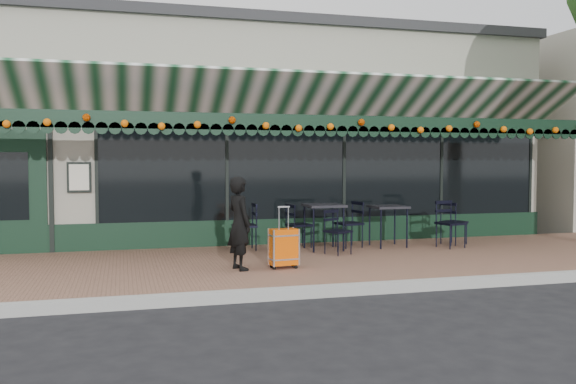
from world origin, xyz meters
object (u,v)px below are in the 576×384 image
object	(u,v)px
woman	(239,223)
chair_a_front	(451,224)
chair_a_right	(454,223)
chair_b_right	(299,225)
chair_b_front	(338,232)
cafe_table_b	(324,209)
suitcase	(284,248)
chair_b_left	(244,226)
chair_a_left	(349,224)
cafe_table_a	(388,210)

from	to	relation	value
woman	chair_a_front	size ratio (longest dim) A/B	1.56
chair_a_right	chair_b_right	xyz separation A→B (m)	(-3.09, 0.36, -0.00)
woman	chair_a_right	xyz separation A→B (m)	(4.62, 1.67, -0.28)
chair_a_right	chair_b_front	bearing A→B (deg)	80.04
cafe_table_b	chair_b_right	size ratio (longest dim) A/B	1.00
woman	chair_b_right	bearing A→B (deg)	-52.97
suitcase	chair_b_left	xyz separation A→B (m)	(-0.21, 2.04, 0.12)
chair_b_right	chair_b_front	world-z (taller)	chair_b_right
chair_a_left	chair_a_right	distance (m)	2.16
suitcase	cafe_table_b	size ratio (longest dim) A/B	1.12
woman	chair_b_front	distance (m)	2.24
chair_a_left	chair_a_right	world-z (taller)	chair_a_left
chair_b_left	chair_b_front	distance (m)	1.76
woman	chair_b_right	world-z (taller)	woman
cafe_table_b	chair_b_right	world-z (taller)	cafe_table_b
cafe_table_a	chair_b_front	size ratio (longest dim) A/B	0.99
chair_a_right	chair_b_left	xyz separation A→B (m)	(-4.15, 0.31, 0.01)
cafe_table_a	chair_b_front	bearing A→B (deg)	-152.94
chair_a_left	chair_b_right	size ratio (longest dim) A/B	1.05
chair_a_right	chair_b_front	distance (m)	2.73
chair_a_left	chair_a_front	distance (m)	1.93
chair_a_right	chair_b_front	xyz separation A→B (m)	(-2.66, -0.63, -0.03)
chair_a_left	chair_a_front	xyz separation A→B (m)	(1.84, -0.55, 0.01)
woman	chair_b_left	distance (m)	2.05
chair_a_left	chair_b_left	world-z (taller)	chair_a_left
chair_a_right	chair_a_front	world-z (taller)	chair_a_front
cafe_table_b	chair_a_left	bearing A→B (deg)	17.68
chair_a_left	chair_b_front	distance (m)	0.91
chair_b_left	cafe_table_a	bearing A→B (deg)	84.09
chair_a_left	chair_b_left	size ratio (longest dim) A/B	1.01
chair_a_front	cafe_table_b	bearing A→B (deg)	158.08
chair_a_right	chair_a_front	xyz separation A→B (m)	(-0.31, -0.42, 0.03)
chair_b_left	chair_b_front	xyz separation A→B (m)	(1.49, -0.94, -0.04)
cafe_table_b	chair_b_left	distance (m)	1.50
chair_b_right	suitcase	bearing A→B (deg)	146.50
cafe_table_a	chair_b_front	world-z (taller)	chair_b_front
woman	chair_a_left	xyz separation A→B (m)	(2.46, 1.80, -0.26)
suitcase	chair_a_right	size ratio (longest dim) A/B	1.11
chair_b_left	suitcase	bearing A→B (deg)	6.21
cafe_table_a	chair_a_right	xyz separation A→B (m)	(1.41, -0.01, -0.28)
woman	chair_a_left	distance (m)	3.06
chair_b_front	cafe_table_b	bearing A→B (deg)	71.11
chair_a_left	chair_b_left	bearing A→B (deg)	-106.34
suitcase	cafe_table_a	bearing A→B (deg)	27.15
chair_a_left	chair_a_right	size ratio (longest dim) A/B	1.04
woman	cafe_table_b	distance (m)	2.49
suitcase	chair_b_left	distance (m)	2.05
suitcase	chair_a_left	bearing A→B (deg)	38.91
cafe_table_b	chair_a_front	xyz separation A→B (m)	(2.41, -0.37, -0.31)
chair_a_right	chair_b_left	distance (m)	4.16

